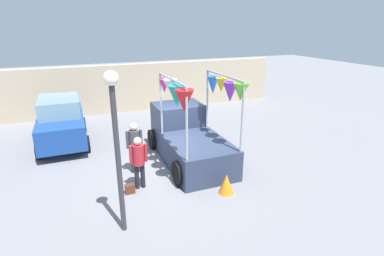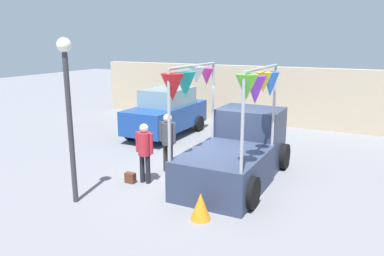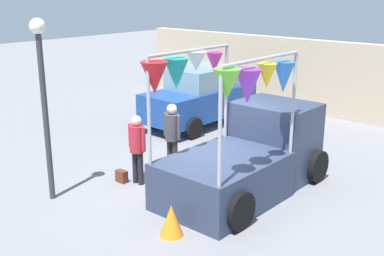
{
  "view_description": "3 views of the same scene",
  "coord_description": "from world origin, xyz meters",
  "px_view_note": "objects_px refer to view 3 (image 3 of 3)",
  "views": [
    {
      "loc": [
        -2.73,
        -8.88,
        4.68
      ],
      "look_at": [
        0.57,
        -0.71,
        1.59
      ],
      "focal_mm": 28.0,
      "sensor_mm": 36.0,
      "label": 1
    },
    {
      "loc": [
        4.21,
        -8.81,
        3.75
      ],
      "look_at": [
        -0.09,
        -0.36,
        1.51
      ],
      "focal_mm": 35.0,
      "sensor_mm": 36.0,
      "label": 2
    },
    {
      "loc": [
        6.54,
        -7.87,
        4.39
      ],
      "look_at": [
        0.02,
        -0.46,
        1.47
      ],
      "focal_mm": 45.0,
      "sensor_mm": 36.0,
      "label": 3
    }
  ],
  "objects_px": {
    "person_customer": "(137,143)",
    "folded_kite_bundle_tangerine": "(171,220)",
    "person_vendor": "(172,131)",
    "street_lamp": "(43,84)",
    "handbag": "(122,176)",
    "vendor_truck": "(249,150)",
    "parked_car": "(200,96)"
  },
  "relations": [
    {
      "from": "street_lamp",
      "to": "folded_kite_bundle_tangerine",
      "type": "distance_m",
      "value": 3.78
    },
    {
      "from": "person_customer",
      "to": "street_lamp",
      "type": "height_order",
      "value": "street_lamp"
    },
    {
      "from": "parked_car",
      "to": "folded_kite_bundle_tangerine",
      "type": "xyz_separation_m",
      "value": [
        4.37,
        -5.94,
        -0.64
      ]
    },
    {
      "from": "parked_car",
      "to": "folded_kite_bundle_tangerine",
      "type": "distance_m",
      "value": 7.41
    },
    {
      "from": "vendor_truck",
      "to": "folded_kite_bundle_tangerine",
      "type": "relative_size",
      "value": 6.86
    },
    {
      "from": "parked_car",
      "to": "person_customer",
      "type": "distance_m",
      "value": 5.16
    },
    {
      "from": "vendor_truck",
      "to": "parked_car",
      "type": "xyz_separation_m",
      "value": [
        -4.21,
        3.27,
        0.03
      ]
    },
    {
      "from": "parked_car",
      "to": "street_lamp",
      "type": "relative_size",
      "value": 1.05
    },
    {
      "from": "person_customer",
      "to": "folded_kite_bundle_tangerine",
      "type": "height_order",
      "value": "person_customer"
    },
    {
      "from": "vendor_truck",
      "to": "person_vendor",
      "type": "bearing_deg",
      "value": -168.86
    },
    {
      "from": "handbag",
      "to": "folded_kite_bundle_tangerine",
      "type": "xyz_separation_m",
      "value": [
        2.6,
        -1.04,
        0.16
      ]
    },
    {
      "from": "vendor_truck",
      "to": "person_vendor",
      "type": "height_order",
      "value": "vendor_truck"
    },
    {
      "from": "person_customer",
      "to": "person_vendor",
      "type": "bearing_deg",
      "value": 84.68
    },
    {
      "from": "vendor_truck",
      "to": "parked_car",
      "type": "relative_size",
      "value": 1.03
    },
    {
      "from": "parked_car",
      "to": "handbag",
      "type": "relative_size",
      "value": 14.29
    },
    {
      "from": "person_customer",
      "to": "person_vendor",
      "type": "relative_size",
      "value": 0.95
    },
    {
      "from": "handbag",
      "to": "folded_kite_bundle_tangerine",
      "type": "distance_m",
      "value": 2.8
    },
    {
      "from": "person_vendor",
      "to": "handbag",
      "type": "xyz_separation_m",
      "value": [
        -0.45,
        -1.25,
        -0.9
      ]
    },
    {
      "from": "folded_kite_bundle_tangerine",
      "to": "person_vendor",
      "type": "bearing_deg",
      "value": 133.24
    },
    {
      "from": "person_vendor",
      "to": "person_customer",
      "type": "bearing_deg",
      "value": -95.32
    },
    {
      "from": "folded_kite_bundle_tangerine",
      "to": "parked_car",
      "type": "bearing_deg",
      "value": 126.34
    },
    {
      "from": "vendor_truck",
      "to": "street_lamp",
      "type": "height_order",
      "value": "street_lamp"
    },
    {
      "from": "person_customer",
      "to": "folded_kite_bundle_tangerine",
      "type": "distance_m",
      "value": 2.65
    },
    {
      "from": "person_customer",
      "to": "parked_car",
      "type": "bearing_deg",
      "value": 114.32
    },
    {
      "from": "vendor_truck",
      "to": "person_vendor",
      "type": "xyz_separation_m",
      "value": [
        -1.98,
        -0.39,
        0.12
      ]
    },
    {
      "from": "person_vendor",
      "to": "street_lamp",
      "type": "height_order",
      "value": "street_lamp"
    },
    {
      "from": "handbag",
      "to": "person_vendor",
      "type": "bearing_deg",
      "value": 70.24
    },
    {
      "from": "folded_kite_bundle_tangerine",
      "to": "handbag",
      "type": "bearing_deg",
      "value": 158.19
    },
    {
      "from": "person_customer",
      "to": "folded_kite_bundle_tangerine",
      "type": "bearing_deg",
      "value": -28.88
    },
    {
      "from": "folded_kite_bundle_tangerine",
      "to": "street_lamp",
      "type": "bearing_deg",
      "value": -170.12
    },
    {
      "from": "street_lamp",
      "to": "folded_kite_bundle_tangerine",
      "type": "height_order",
      "value": "street_lamp"
    },
    {
      "from": "parked_car",
      "to": "handbag",
      "type": "bearing_deg",
      "value": -70.09
    }
  ]
}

